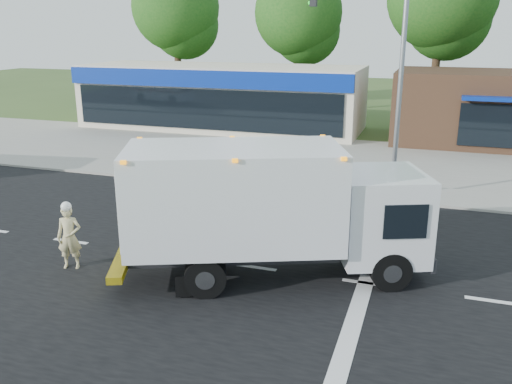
# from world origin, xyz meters

# --- Properties ---
(ground) EXTENTS (120.00, 120.00, 0.00)m
(ground) POSITION_xyz_m (0.00, 0.00, 0.00)
(ground) COLOR #385123
(ground) RESTS_ON ground
(road_asphalt) EXTENTS (60.00, 14.00, 0.02)m
(road_asphalt) POSITION_xyz_m (0.00, 0.00, 0.00)
(road_asphalt) COLOR black
(road_asphalt) RESTS_ON ground
(sidewalk) EXTENTS (60.00, 2.40, 0.12)m
(sidewalk) POSITION_xyz_m (0.00, 8.20, 0.06)
(sidewalk) COLOR gray
(sidewalk) RESTS_ON ground
(parking_apron) EXTENTS (60.00, 9.00, 0.02)m
(parking_apron) POSITION_xyz_m (0.00, 14.00, 0.01)
(parking_apron) COLOR gray
(parking_apron) RESTS_ON ground
(lane_markings) EXTENTS (55.20, 7.00, 0.01)m
(lane_markings) POSITION_xyz_m (1.35, -1.35, 0.02)
(lane_markings) COLOR silver
(lane_markings) RESTS_ON road_asphalt
(ems_box_truck) EXTENTS (8.28, 5.27, 3.52)m
(ems_box_truck) POSITION_xyz_m (0.47, -0.36, 2.03)
(ems_box_truck) COLOR black
(ems_box_truck) RESTS_ON ground
(emergency_worker) EXTENTS (0.76, 0.63, 1.90)m
(emergency_worker) POSITION_xyz_m (-4.78, -1.57, 0.93)
(emergency_worker) COLOR tan
(emergency_worker) RESTS_ON ground
(retail_strip_mall) EXTENTS (18.00, 6.20, 4.00)m
(retail_strip_mall) POSITION_xyz_m (-9.00, 19.93, 2.01)
(retail_strip_mall) COLOR beige
(retail_strip_mall) RESTS_ON ground
(brown_storefront) EXTENTS (10.00, 6.70, 4.00)m
(brown_storefront) POSITION_xyz_m (7.00, 19.98, 2.00)
(brown_storefront) COLOR #382316
(brown_storefront) RESTS_ON ground
(traffic_signal_pole) EXTENTS (3.51, 0.25, 8.00)m
(traffic_signal_pole) POSITION_xyz_m (2.35, 7.60, 4.92)
(traffic_signal_pole) COLOR gray
(traffic_signal_pole) RESTS_ON ground
(background_trees) EXTENTS (36.77, 7.39, 12.10)m
(background_trees) POSITION_xyz_m (-0.85, 28.16, 7.38)
(background_trees) COLOR #332114
(background_trees) RESTS_ON ground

